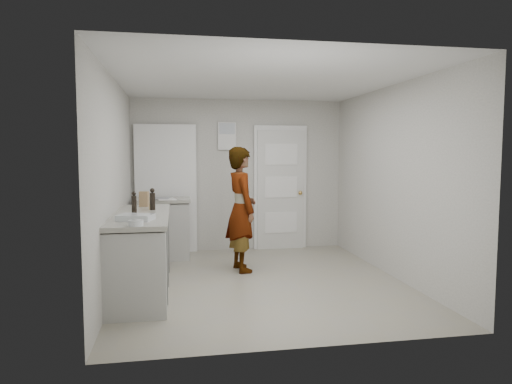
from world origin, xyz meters
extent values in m
plane|color=#9E9884|center=(0.00, 0.00, 0.00)|extent=(4.00, 4.00, 0.00)
plane|color=#ABAAA2|center=(0.00, 2.00, 1.25)|extent=(3.50, 0.00, 3.50)
plane|color=#ABAAA2|center=(0.00, -2.00, 1.25)|extent=(3.50, 0.00, 3.50)
plane|color=#ABAAA2|center=(-1.75, 0.00, 1.25)|extent=(0.00, 4.00, 4.00)
plane|color=#ABAAA2|center=(1.75, 0.00, 1.25)|extent=(0.00, 4.00, 4.00)
plane|color=silver|center=(0.00, 0.00, 2.50)|extent=(4.00, 4.00, 0.00)
cube|color=silver|center=(0.70, 1.93, 1.00)|extent=(0.80, 0.05, 2.00)
cube|color=white|center=(0.70, 1.96, 1.03)|extent=(0.90, 0.04, 2.10)
sphere|color=tan|center=(1.03, 1.88, 0.95)|extent=(0.07, 0.07, 0.07)
cube|color=white|center=(-0.20, 1.97, 1.90)|extent=(0.30, 0.02, 0.45)
cube|color=black|center=(-1.20, 1.97, 1.02)|extent=(0.90, 0.05, 2.04)
cube|color=white|center=(-1.20, 1.94, 1.03)|extent=(0.98, 0.02, 2.10)
cube|color=#B5B5B0|center=(-1.45, -0.20, 0.43)|extent=(0.60, 1.90, 0.86)
cube|color=black|center=(-1.45, -0.20, 0.04)|extent=(0.56, 1.86, 0.08)
cube|color=#A6A498|center=(-1.45, -0.20, 0.90)|extent=(0.64, 1.96, 0.05)
cube|color=#B5B5B0|center=(-1.25, 1.55, 0.43)|extent=(0.80, 0.55, 0.86)
cube|color=black|center=(-1.25, 1.55, 0.04)|extent=(0.75, 0.54, 0.08)
cube|color=#A6A498|center=(-1.25, 1.55, 0.90)|extent=(0.84, 0.61, 0.05)
imported|color=silver|center=(-0.16, 0.61, 0.85)|extent=(0.52, 0.69, 1.70)
cube|color=#986D4C|center=(-1.45, 0.51, 1.02)|extent=(0.13, 0.09, 0.20)
cylinder|color=tan|center=(-1.35, 0.16, 0.96)|extent=(0.05, 0.05, 0.07)
cylinder|color=black|center=(-1.33, 0.15, 1.03)|extent=(0.07, 0.07, 0.21)
sphere|color=black|center=(-1.33, 0.15, 1.16)|extent=(0.06, 0.06, 0.06)
cylinder|color=black|center=(-1.52, -0.20, 1.03)|extent=(0.06, 0.06, 0.21)
sphere|color=black|center=(-1.52, -0.20, 1.16)|extent=(0.05, 0.05, 0.05)
cube|color=silver|center=(-1.46, -0.72, 0.96)|extent=(0.40, 0.34, 0.06)
cube|color=silver|center=(-1.46, -0.72, 0.95)|extent=(0.35, 0.28, 0.05)
cylinder|color=silver|center=(-1.43, -1.10, 0.95)|extent=(0.14, 0.14, 0.06)
sphere|color=white|center=(-1.45, -1.11, 0.95)|extent=(0.05, 0.05, 0.05)
sphere|color=white|center=(-1.41, -1.09, 0.95)|extent=(0.05, 0.05, 0.05)
cube|color=white|center=(-1.19, 1.42, 0.93)|extent=(0.32, 0.38, 0.01)
camera|label=1|loc=(-1.05, -5.54, 1.62)|focal=32.00mm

